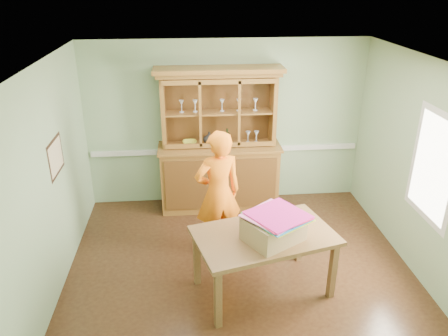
{
  "coord_description": "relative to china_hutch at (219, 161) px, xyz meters",
  "views": [
    {
      "loc": [
        -0.63,
        -4.75,
        3.58
      ],
      "look_at": [
        -0.17,
        0.4,
        1.27
      ],
      "focal_mm": 35.0,
      "sensor_mm": 36.0,
      "label": 1
    }
  ],
  "objects": [
    {
      "name": "ceiling",
      "position": [
        0.13,
        -1.74,
        1.89
      ],
      "size": [
        4.5,
        4.5,
        0.0
      ],
      "primitive_type": "plane",
      "rotation": [
        3.14,
        0.0,
        0.0
      ],
      "color": "white",
      "rests_on": "wall_back"
    },
    {
      "name": "floor",
      "position": [
        0.13,
        -1.74,
        -0.81
      ],
      "size": [
        4.5,
        4.5,
        0.0
      ],
      "primitive_type": "plane",
      "color": "#482D17",
      "rests_on": "ground"
    },
    {
      "name": "wall_left",
      "position": [
        -2.12,
        -1.74,
        0.54
      ],
      "size": [
        0.0,
        4.0,
        4.0
      ],
      "primitive_type": "plane",
      "rotation": [
        1.57,
        0.0,
        1.57
      ],
      "color": "#88A77D",
      "rests_on": "floor"
    },
    {
      "name": "person",
      "position": [
        -0.12,
        -1.31,
        0.08
      ],
      "size": [
        0.74,
        0.58,
        1.78
      ],
      "primitive_type": "imported",
      "rotation": [
        0.0,
        0.0,
        3.41
      ],
      "color": "orange",
      "rests_on": "floor"
    },
    {
      "name": "wall_front",
      "position": [
        0.13,
        -3.74,
        0.54
      ],
      "size": [
        4.5,
        0.0,
        4.5
      ],
      "primitive_type": "plane",
      "rotation": [
        -1.57,
        0.0,
        0.0
      ],
      "color": "#88A77D",
      "rests_on": "floor"
    },
    {
      "name": "framed_map",
      "position": [
        -2.1,
        -1.44,
        0.74
      ],
      "size": [
        0.03,
        0.6,
        0.46
      ],
      "color": "black",
      "rests_on": "wall_left"
    },
    {
      "name": "wall_right",
      "position": [
        2.38,
        -1.74,
        0.54
      ],
      "size": [
        0.0,
        4.0,
        4.0
      ],
      "primitive_type": "plane",
      "rotation": [
        1.57,
        0.0,
        -1.57
      ],
      "color": "#88A77D",
      "rests_on": "floor"
    },
    {
      "name": "wall_back",
      "position": [
        0.13,
        0.26,
        0.54
      ],
      "size": [
        4.5,
        0.0,
        4.5
      ],
      "primitive_type": "plane",
      "rotation": [
        1.57,
        0.0,
        0.0
      ],
      "color": "#88A77D",
      "rests_on": "floor"
    },
    {
      "name": "chair_rail",
      "position": [
        0.13,
        0.24,
        0.09
      ],
      "size": [
        4.41,
        0.05,
        0.08
      ],
      "primitive_type": "cube",
      "color": "silver",
      "rests_on": "wall_back"
    },
    {
      "name": "dining_table",
      "position": [
        0.36,
        -2.21,
        -0.1
      ],
      "size": [
        1.8,
        1.35,
        0.8
      ],
      "rotation": [
        0.0,
        0.0,
        0.26
      ],
      "color": "brown",
      "rests_on": "floor"
    },
    {
      "name": "china_hutch",
      "position": [
        0.0,
        0.0,
        0.0
      ],
      "size": [
        1.96,
        0.65,
        2.31
      ],
      "color": "#925F27",
      "rests_on": "floor"
    },
    {
      "name": "window_panel",
      "position": [
        2.36,
        -2.04,
        0.69
      ],
      "size": [
        0.03,
        0.96,
        1.36
      ],
      "color": "silver",
      "rests_on": "wall_right"
    },
    {
      "name": "kite_stack",
      "position": [
        0.45,
        -2.35,
        0.3
      ],
      "size": [
        0.79,
        0.79,
        0.05
      ],
      "rotation": [
        0.0,
        0.0,
        0.59
      ],
      "color": "#EDF51E",
      "rests_on": "cardboard_box"
    },
    {
      "name": "cardboard_box",
      "position": [
        0.43,
        -2.33,
        0.14
      ],
      "size": [
        0.77,
        0.73,
        0.28
      ],
      "primitive_type": "cube",
      "rotation": [
        0.0,
        0.0,
        0.55
      ],
      "color": "#92704B",
      "rests_on": "dining_table"
    }
  ]
}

